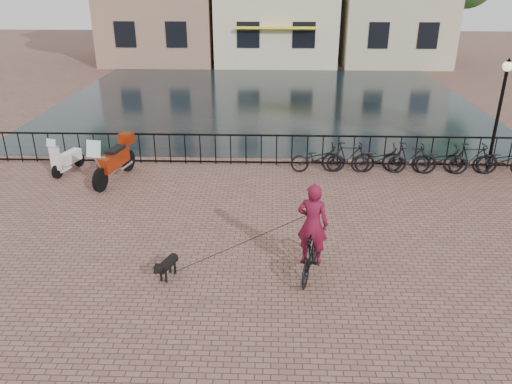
{
  "coord_description": "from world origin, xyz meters",
  "views": [
    {
      "loc": [
        0.36,
        -7.43,
        5.79
      ],
      "look_at": [
        0.0,
        3.0,
        1.2
      ],
      "focal_mm": 35.0,
      "sensor_mm": 36.0,
      "label": 1
    }
  ],
  "objects_px": {
    "cyclist": "(312,236)",
    "scooter": "(67,152)",
    "dog": "(168,266)",
    "motorcycle": "(113,155)",
    "lamp_post": "(502,98)"
  },
  "relations": [
    {
      "from": "lamp_post",
      "to": "motorcycle",
      "type": "height_order",
      "value": "lamp_post"
    },
    {
      "from": "motorcycle",
      "to": "dog",
      "type": "bearing_deg",
      "value": -51.08
    },
    {
      "from": "cyclist",
      "to": "scooter",
      "type": "height_order",
      "value": "cyclist"
    },
    {
      "from": "cyclist",
      "to": "dog",
      "type": "relative_size",
      "value": 2.95
    },
    {
      "from": "dog",
      "to": "motorcycle",
      "type": "height_order",
      "value": "motorcycle"
    },
    {
      "from": "dog",
      "to": "scooter",
      "type": "height_order",
      "value": "scooter"
    },
    {
      "from": "dog",
      "to": "lamp_post",
      "type": "bearing_deg",
      "value": 55.6
    },
    {
      "from": "motorcycle",
      "to": "cyclist",
      "type": "bearing_deg",
      "value": -29.75
    },
    {
      "from": "lamp_post",
      "to": "scooter",
      "type": "bearing_deg",
      "value": -177.98
    },
    {
      "from": "scooter",
      "to": "lamp_post",
      "type": "bearing_deg",
      "value": 17.39
    },
    {
      "from": "motorcycle",
      "to": "scooter",
      "type": "relative_size",
      "value": 1.58
    },
    {
      "from": "lamp_post",
      "to": "cyclist",
      "type": "distance_m",
      "value": 8.7
    },
    {
      "from": "cyclist",
      "to": "dog",
      "type": "distance_m",
      "value": 3.02
    },
    {
      "from": "motorcycle",
      "to": "scooter",
      "type": "bearing_deg",
      "value": 171.18
    },
    {
      "from": "dog",
      "to": "motorcycle",
      "type": "distance_m",
      "value": 5.87
    }
  ]
}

